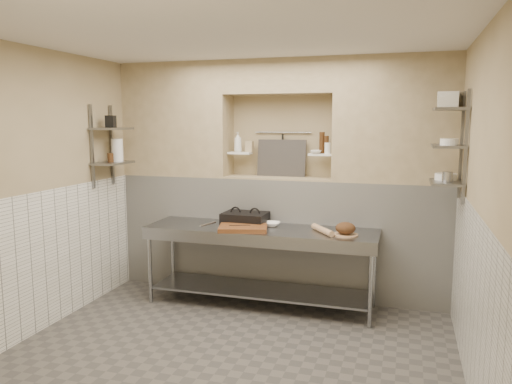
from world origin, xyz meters
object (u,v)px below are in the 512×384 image
at_px(cutting_board, 243,228).
at_px(bowl_alcove, 316,152).
at_px(mixing_bowl, 272,224).
at_px(prep_table, 260,251).
at_px(bread_loaf, 346,228).
at_px(bottle_soap, 238,142).
at_px(jug_left, 117,150).
at_px(panini_press, 245,218).
at_px(rolling_pin, 323,230).

bearing_deg(cutting_board, bowl_alcove, 44.62).
relative_size(cutting_board, mixing_bowl, 2.68).
xyz_separation_m(prep_table, cutting_board, (-0.15, -0.14, 0.28)).
bearing_deg(cutting_board, bread_loaf, 3.29).
height_order(mixing_bowl, bowl_alcove, bowl_alcove).
distance_m(prep_table, bread_loaf, 1.02).
height_order(mixing_bowl, bottle_soap, bottle_soap).
relative_size(cutting_board, bottle_soap, 2.16).
xyz_separation_m(bottle_soap, jug_left, (-1.33, -0.56, -0.09)).
bearing_deg(panini_press, bowl_alcove, 27.14).
bearing_deg(rolling_pin, bottle_soap, 153.95).
xyz_separation_m(panini_press, bowl_alcove, (0.75, 0.36, 0.76)).
xyz_separation_m(rolling_pin, jug_left, (-2.47, 0.00, 0.81)).
bearing_deg(prep_table, bread_loaf, -4.77).
bearing_deg(panini_press, rolling_pin, -10.21).
height_order(cutting_board, mixing_bowl, same).
bearing_deg(bread_loaf, jug_left, 178.98).
height_order(prep_table, bowl_alcove, bowl_alcove).
bearing_deg(bottle_soap, rolling_pin, -26.05).
relative_size(prep_table, jug_left, 9.72).
bearing_deg(bottle_soap, cutting_board, -66.97).
bearing_deg(bottle_soap, bread_loaf, -23.57).
distance_m(bottle_soap, jug_left, 1.44).
bearing_deg(rolling_pin, mixing_bowl, 163.77).
xyz_separation_m(cutting_board, bowl_alcove, (0.68, 0.67, 0.81)).
bearing_deg(bowl_alcove, rolling_pin, -71.64).
height_order(cutting_board, rolling_pin, rolling_pin).
bearing_deg(jug_left, prep_table, 1.01).
bearing_deg(jug_left, mixing_bowl, 5.47).
height_order(bottle_soap, jug_left, bottle_soap).
bearing_deg(bowl_alcove, bottle_soap, 179.70).
distance_m(panini_press, mixing_bowl, 0.33).
distance_m(prep_table, bottle_soap, 1.38).
bearing_deg(rolling_pin, jug_left, 179.99).
xyz_separation_m(mixing_bowl, bottle_soap, (-0.53, 0.38, 0.91)).
distance_m(rolling_pin, bottle_soap, 1.56).
height_order(mixing_bowl, bread_loaf, bread_loaf).
bearing_deg(jug_left, bottle_soap, 22.87).
xyz_separation_m(cutting_board, rolling_pin, (0.86, 0.11, 0.01)).
bearing_deg(bottle_soap, bowl_alcove, -0.30).
relative_size(bottle_soap, jug_left, 0.91).
relative_size(panini_press, bread_loaf, 2.44).
bearing_deg(jug_left, bread_loaf, -1.02).
xyz_separation_m(prep_table, bowl_alcove, (0.52, 0.52, 1.09)).
height_order(rolling_pin, jug_left, jug_left).
xyz_separation_m(mixing_bowl, jug_left, (-1.86, -0.18, 0.82)).
height_order(bottle_soap, bowl_alcove, bottle_soap).
distance_m(prep_table, cutting_board, 0.35).
relative_size(panini_press, jug_left, 1.91).
bearing_deg(mixing_bowl, jug_left, -174.53).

